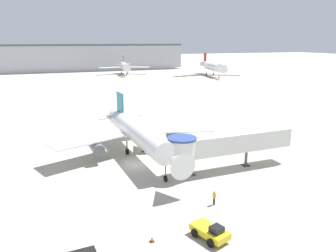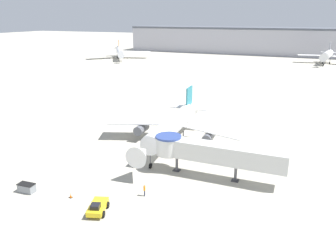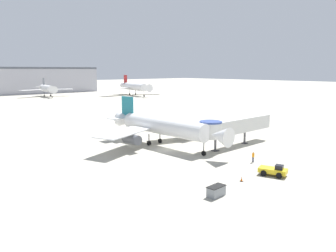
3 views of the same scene
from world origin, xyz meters
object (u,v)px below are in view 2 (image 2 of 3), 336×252
object	(u,v)px
jet_bridge	(209,152)
pushback_tug_yellow	(98,207)
main_airplane	(173,126)
service_container_gray	(27,188)
background_jet_gray_tail	(327,55)
traffic_cone_starboard_wing	(228,155)
ground_crew_marshaller	(144,189)
background_jet_orange_tail	(120,51)
traffic_cone_apron_front	(71,195)

from	to	relation	value
jet_bridge	pushback_tug_yellow	world-z (taller)	jet_bridge
main_airplane	service_container_gray	xyz separation A→B (m)	(-12.27, -24.55, -3.28)
jet_bridge	background_jet_gray_tail	xyz separation A→B (m)	(21.01, 144.38, 0.52)
service_container_gray	traffic_cone_starboard_wing	bearing A→B (deg)	44.77
traffic_cone_starboard_wing	ground_crew_marshaller	bearing A→B (deg)	-113.23
pushback_tug_yellow	background_jet_orange_tail	distance (m)	158.53
service_container_gray	background_jet_orange_tail	distance (m)	152.51
service_container_gray	background_jet_orange_tail	world-z (taller)	background_jet_orange_tail
ground_crew_marshaller	background_jet_gray_tail	size ratio (longest dim) A/B	0.06
pushback_tug_yellow	main_airplane	bearing A→B (deg)	71.52
pushback_tug_yellow	service_container_gray	bearing A→B (deg)	159.90
traffic_cone_apron_front	ground_crew_marshaller	size ratio (longest dim) A/B	0.40
jet_bridge	ground_crew_marshaller	distance (m)	11.58
ground_crew_marshaller	background_jet_orange_tail	distance (m)	155.36
pushback_tug_yellow	background_jet_orange_tail	world-z (taller)	background_jet_orange_tail
ground_crew_marshaller	background_jet_gray_tail	world-z (taller)	background_jet_gray_tail
service_container_gray	jet_bridge	bearing A→B (deg)	33.33
background_jet_orange_tail	ground_crew_marshaller	bearing A→B (deg)	-90.82
service_container_gray	ground_crew_marshaller	xyz separation A→B (m)	(15.81, 5.47, 0.38)
jet_bridge	background_jet_orange_tail	xyz separation A→B (m)	(-88.66, 122.62, 0.20)
ground_crew_marshaller	main_airplane	bearing A→B (deg)	178.38
background_jet_gray_tail	traffic_cone_starboard_wing	bearing A→B (deg)	-89.76
background_jet_gray_tail	pushback_tug_yellow	bearing A→B (deg)	-92.50
ground_crew_marshaller	background_jet_orange_tail	world-z (taller)	background_jet_orange_tail
jet_bridge	service_container_gray	world-z (taller)	jet_bridge
main_airplane	service_container_gray	bearing A→B (deg)	-119.25
traffic_cone_starboard_wing	background_jet_gray_tail	distance (m)	137.24
background_jet_gray_tail	background_jet_orange_tail	bearing A→B (deg)	-160.24
pushback_tug_yellow	background_jet_orange_tail	bearing A→B (deg)	101.54
main_airplane	traffic_cone_starboard_wing	xyz separation A→B (m)	(11.16, -1.30, -3.61)
pushback_tug_yellow	traffic_cone_starboard_wing	world-z (taller)	pushback_tug_yellow
main_airplane	jet_bridge	bearing A→B (deg)	-47.68
traffic_cone_apron_front	service_container_gray	bearing A→B (deg)	-170.29
jet_bridge	pushback_tug_yellow	distance (m)	18.38
pushback_tug_yellow	traffic_cone_starboard_wing	size ratio (longest dim) A/B	6.54
traffic_cone_apron_front	background_jet_gray_tail	xyz separation A→B (m)	(36.56, 157.85, 4.27)
background_jet_gray_tail	service_container_gray	bearing A→B (deg)	-96.68
traffic_cone_apron_front	background_jet_gray_tail	distance (m)	162.08
traffic_cone_apron_front	traffic_cone_starboard_wing	bearing A→B (deg)	52.84
jet_bridge	service_container_gray	size ratio (longest dim) A/B	8.07
service_container_gray	background_jet_orange_tail	bearing A→B (deg)	115.83
traffic_cone_apron_front	ground_crew_marshaller	xyz separation A→B (m)	(9.13, 4.33, 0.68)
traffic_cone_apron_front	ground_crew_marshaller	world-z (taller)	ground_crew_marshaller
traffic_cone_apron_front	background_jet_orange_tail	world-z (taller)	background_jet_orange_tail
main_airplane	ground_crew_marshaller	bearing A→B (deg)	-82.20
background_jet_gray_tail	main_airplane	bearing A→B (deg)	-94.44
pushback_tug_yellow	background_jet_orange_tail	size ratio (longest dim) A/B	0.12
main_airplane	pushback_tug_yellow	xyz separation A→B (m)	(-0.12, -24.96, -3.15)
service_container_gray	background_jet_gray_tail	bearing A→B (deg)	74.79
main_airplane	traffic_cone_starboard_wing	world-z (taller)	main_airplane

